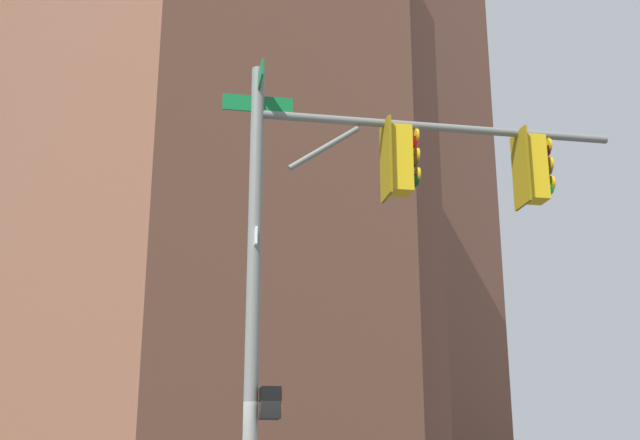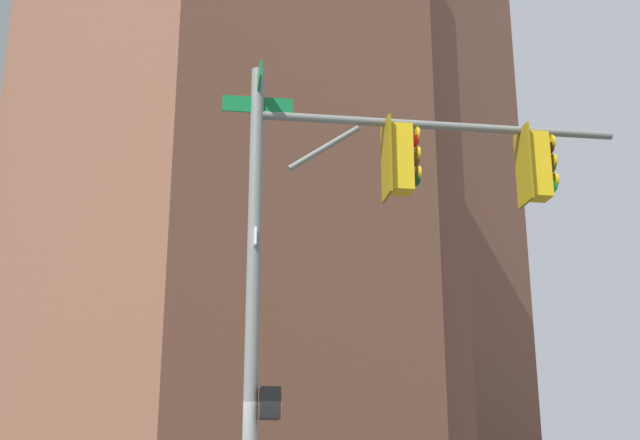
# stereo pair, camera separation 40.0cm
# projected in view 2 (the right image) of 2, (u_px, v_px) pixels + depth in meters

# --- Properties ---
(signal_pole_assembly) EXTENTS (3.52, 4.88, 7.21)m
(signal_pole_assembly) POSITION_uv_depth(u_px,v_px,m) (379.00, 219.00, 11.80)
(signal_pole_assembly) COLOR slate
(signal_pole_assembly) RESTS_ON ground_plane
(building_brick_nearside) EXTENTS (24.76, 17.86, 40.61)m
(building_brick_nearside) POSITION_uv_depth(u_px,v_px,m) (222.00, 174.00, 54.25)
(building_brick_nearside) COLOR brown
(building_brick_nearside) RESTS_ON ground_plane
(building_brick_midblock) EXTENTS (20.08, 16.33, 35.45)m
(building_brick_midblock) POSITION_uv_depth(u_px,v_px,m) (202.00, 175.00, 46.98)
(building_brick_midblock) COLOR brown
(building_brick_midblock) RESTS_ON ground_plane
(building_brick_farside) EXTENTS (17.48, 18.73, 50.23)m
(building_brick_farside) POSITION_uv_depth(u_px,v_px,m) (385.00, 211.00, 77.56)
(building_brick_farside) COLOR brown
(building_brick_farside) RESTS_ON ground_plane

